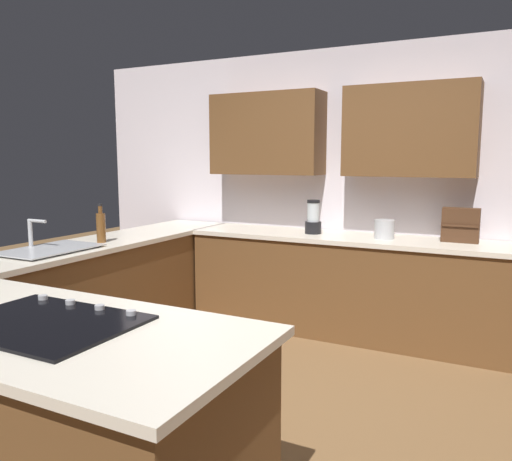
# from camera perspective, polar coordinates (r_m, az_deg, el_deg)

# --- Properties ---
(ground_plane) EXTENTS (14.00, 14.00, 0.00)m
(ground_plane) POSITION_cam_1_polar(r_m,az_deg,el_deg) (3.32, 1.85, -20.38)
(ground_plane) COLOR brown
(wall_back) EXTENTS (6.00, 0.44, 2.60)m
(wall_back) POSITION_cam_1_polar(r_m,az_deg,el_deg) (4.87, 11.42, 6.19)
(wall_back) COLOR silver
(wall_back) RESTS_ON ground
(lower_cabinets_back) EXTENTS (2.80, 0.60, 0.86)m
(lower_cabinets_back) POSITION_cam_1_polar(r_m,az_deg,el_deg) (4.71, 9.72, -6.23)
(lower_cabinets_back) COLOR brown
(lower_cabinets_back) RESTS_ON ground
(countertop_back) EXTENTS (2.84, 0.64, 0.04)m
(countertop_back) POSITION_cam_1_polar(r_m,az_deg,el_deg) (4.62, 9.85, -0.82)
(countertop_back) COLOR silver
(countertop_back) RESTS_ON lower_cabinets_back
(lower_cabinets_side) EXTENTS (0.60, 2.90, 0.86)m
(lower_cabinets_side) POSITION_cam_1_polar(r_m,az_deg,el_deg) (4.57, -16.28, -6.89)
(lower_cabinets_side) COLOR brown
(lower_cabinets_side) RESTS_ON ground
(countertop_side) EXTENTS (0.64, 2.94, 0.04)m
(countertop_side) POSITION_cam_1_polar(r_m,az_deg,el_deg) (4.48, -16.51, -1.32)
(countertop_side) COLOR silver
(countertop_side) RESTS_ON lower_cabinets_side
(island_base) EXTENTS (1.79, 0.83, 0.86)m
(island_base) POSITION_cam_1_polar(r_m,az_deg,el_deg) (2.51, -22.00, -19.92)
(island_base) COLOR brown
(island_base) RESTS_ON ground
(island_top) EXTENTS (1.87, 0.91, 0.04)m
(island_top) POSITION_cam_1_polar(r_m,az_deg,el_deg) (2.34, -22.59, -10.08)
(island_top) COLOR silver
(island_top) RESTS_ON island_base
(sink_unit) EXTENTS (0.46, 0.70, 0.23)m
(sink_unit) POSITION_cam_1_polar(r_m,az_deg,el_deg) (4.09, -22.07, -1.89)
(sink_unit) COLOR #515456
(sink_unit) RESTS_ON countertop_side
(cooktop) EXTENTS (0.76, 0.56, 0.03)m
(cooktop) POSITION_cam_1_polar(r_m,az_deg,el_deg) (2.33, -22.51, -9.41)
(cooktop) COLOR black
(cooktop) RESTS_ON island_top
(blender) EXTENTS (0.15, 0.15, 0.31)m
(blender) POSITION_cam_1_polar(r_m,az_deg,el_deg) (4.70, 6.39, 1.26)
(blender) COLOR black
(blender) RESTS_ON countertop_back
(spice_rack) EXTENTS (0.29, 0.11, 0.28)m
(spice_rack) POSITION_cam_1_polar(r_m,az_deg,el_deg) (4.50, 21.84, 0.56)
(spice_rack) COLOR #472B19
(spice_rack) RESTS_ON countertop_back
(kettle) EXTENTS (0.17, 0.17, 0.16)m
(kettle) POSITION_cam_1_polar(r_m,az_deg,el_deg) (4.52, 14.12, 0.14)
(kettle) COLOR #B7BABF
(kettle) RESTS_ON countertop_back
(dish_soap_bottle) EXTENTS (0.07, 0.07, 0.32)m
(dish_soap_bottle) POSITION_cam_1_polar(r_m,az_deg,el_deg) (4.36, -16.90, 0.42)
(dish_soap_bottle) COLOR brown
(dish_soap_bottle) RESTS_ON countertop_side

